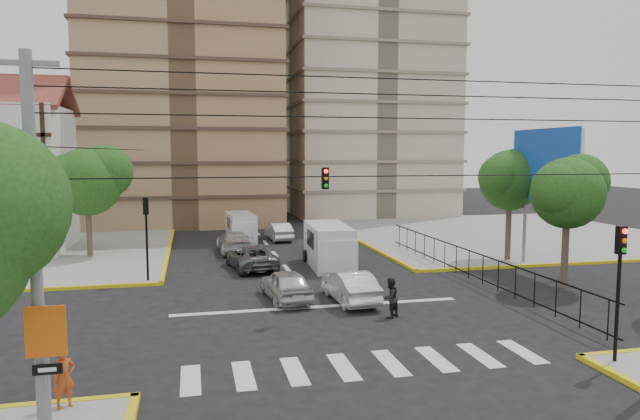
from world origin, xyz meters
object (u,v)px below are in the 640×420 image
object	(u,v)px
van_left_lane	(241,228)
pedestrian_crosswalk	(390,298)
van_right_lane	(330,247)
pedestrian_sw_corner	(64,378)
district_sign	(46,344)
car_white_front_right	(350,286)
traffic_light_se	(619,271)
traffic_light_nw	(146,225)
car_silver_front_left	(286,285)

from	to	relation	value
van_left_lane	pedestrian_crosswalk	world-z (taller)	van_left_lane
van_right_lane	pedestrian_sw_corner	distance (m)	20.65
district_sign	car_white_front_right	distance (m)	15.21
van_right_lane	pedestrian_crosswalk	size ratio (longest dim) A/B	3.40
van_left_lane	pedestrian_sw_corner	world-z (taller)	van_left_lane
van_left_lane	pedestrian_sw_corner	xyz separation A→B (m)	(-7.09, -28.59, -0.09)
traffic_light_se	van_left_lane	distance (m)	30.49
car_white_front_right	pedestrian_sw_corner	xyz separation A→B (m)	(-10.43, -9.24, 0.23)
traffic_light_se	traffic_light_nw	xyz separation A→B (m)	(-15.60, 15.60, 0.00)
pedestrian_sw_corner	pedestrian_crosswalk	bearing A→B (deg)	-0.76
traffic_light_se	traffic_light_nw	bearing A→B (deg)	135.00
van_right_lane	car_silver_front_left	size ratio (longest dim) A/B	1.33
district_sign	pedestrian_crosswalk	size ratio (longest dim) A/B	1.90
traffic_light_nw	car_white_front_right	bearing A→B (deg)	-32.84
traffic_light_se	car_silver_front_left	size ratio (longest dim) A/B	1.02
van_right_lane	car_silver_front_left	xyz separation A→B (m)	(-3.82, -6.99, -0.50)
van_left_lane	car_silver_front_left	xyz separation A→B (m)	(0.50, -18.36, -0.31)
traffic_light_se	pedestrian_crosswalk	bearing A→B (deg)	128.14
traffic_light_se	car_white_front_right	bearing A→B (deg)	123.06
van_right_lane	car_white_front_right	xyz separation A→B (m)	(-0.97, -7.98, -0.51)
van_left_lane	pedestrian_crosswalk	distance (m)	22.59
car_white_front_right	pedestrian_crosswalk	distance (m)	2.98
car_silver_front_left	pedestrian_sw_corner	world-z (taller)	pedestrian_sw_corner
van_right_lane	pedestrian_crosswalk	xyz separation A→B (m)	(-0.03, -10.81, -0.39)
district_sign	traffic_light_nw	bearing A→B (deg)	86.64
van_right_lane	pedestrian_sw_corner	xyz separation A→B (m)	(-11.40, -17.22, -0.28)
car_white_front_right	traffic_light_nw	bearing A→B (deg)	-36.08
van_left_lane	car_white_front_right	bearing A→B (deg)	-83.37
traffic_light_nw	district_sign	bearing A→B (deg)	-93.36
district_sign	van_right_lane	xyz separation A→B (m)	(11.37, 18.96, -1.22)
traffic_light_se	car_white_front_right	size ratio (longest dim) A/B	1.00
traffic_light_se	van_right_lane	world-z (taller)	traffic_light_se
traffic_light_se	van_right_lane	size ratio (longest dim) A/B	0.77
traffic_light_nw	car_white_front_right	distance (m)	11.43
district_sign	car_white_front_right	xyz separation A→B (m)	(10.39, 10.98, -1.72)
traffic_light_nw	car_white_front_right	size ratio (longest dim) A/B	1.00
district_sign	car_silver_front_left	size ratio (longest dim) A/B	0.75
van_right_lane	traffic_light_nw	bearing A→B (deg)	-166.68
traffic_light_se	van_left_lane	size ratio (longest dim) A/B	0.90
pedestrian_crosswalk	district_sign	bearing A→B (deg)	1.41
traffic_light_nw	car_silver_front_left	world-z (taller)	traffic_light_nw
van_left_lane	car_white_front_right	size ratio (longest dim) A/B	1.10
traffic_light_nw	pedestrian_sw_corner	world-z (taller)	traffic_light_nw
traffic_light_nw	pedestrian_crosswalk	bearing A→B (deg)	-40.71
van_right_lane	car_white_front_right	world-z (taller)	van_right_lane
pedestrian_sw_corner	car_white_front_right	bearing A→B (deg)	11.37
car_white_front_right	pedestrian_sw_corner	distance (m)	13.93
traffic_light_nw	van_right_lane	xyz separation A→B (m)	(10.37, 1.92, -1.88)
traffic_light_se	car_silver_front_left	distance (m)	14.08
traffic_light_se	pedestrian_sw_corner	size ratio (longest dim) A/B	2.72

